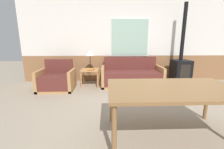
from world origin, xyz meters
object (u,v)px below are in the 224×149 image
(table_lamp, at_px, (90,53))
(wood_stove, at_px, (181,67))
(couch, at_px, (131,77))
(dining_table, at_px, (172,92))
(side_table, at_px, (90,72))
(armchair, at_px, (57,81))

(table_lamp, height_order, wood_stove, wood_stove)
(couch, height_order, dining_table, couch)
(side_table, xyz_separation_m, wood_stove, (2.83, 0.04, 0.13))
(table_lamp, bearing_deg, dining_table, -62.10)
(armchair, bearing_deg, dining_table, -50.25)
(wood_stove, bearing_deg, armchair, -173.80)
(armchair, xyz_separation_m, side_table, (0.90, 0.36, 0.16))
(armchair, distance_m, side_table, 0.98)
(side_table, relative_size, dining_table, 0.30)
(wood_stove, bearing_deg, couch, -178.37)
(couch, relative_size, wood_stove, 0.75)
(dining_table, bearing_deg, table_lamp, 117.90)
(dining_table, relative_size, wood_stove, 0.72)
(armchair, bearing_deg, wood_stove, -0.49)
(table_lamp, bearing_deg, wood_stove, -1.09)
(side_table, distance_m, dining_table, 2.94)
(dining_table, bearing_deg, couch, 93.11)
(wood_stove, bearing_deg, side_table, -179.18)
(couch, distance_m, wood_stove, 1.58)
(couch, distance_m, table_lamp, 1.46)
(side_table, distance_m, table_lamp, 0.57)
(couch, xyz_separation_m, side_table, (-1.27, 0.00, 0.16))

